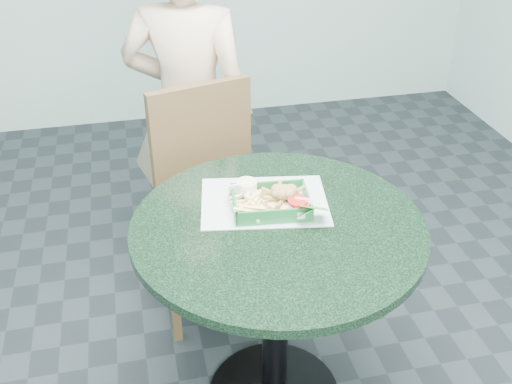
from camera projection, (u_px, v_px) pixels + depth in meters
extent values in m
cylinder|color=black|center=(276.00, 319.00, 1.99)|extent=(0.09, 0.09, 0.70)
cylinder|color=#2A4A35|center=(278.00, 232.00, 1.80)|extent=(0.89, 0.89, 0.03)
cube|color=#592915|center=(211.00, 216.00, 2.38)|extent=(0.43, 0.43, 0.04)
cube|color=#592915|center=(201.00, 138.00, 2.40)|extent=(0.43, 0.04, 0.46)
cube|color=#592915|center=(175.00, 298.00, 2.32)|extent=(0.04, 0.04, 0.43)
cube|color=#592915|center=(266.00, 284.00, 2.39)|extent=(0.04, 0.04, 0.43)
cube|color=#592915|center=(166.00, 242.00, 2.62)|extent=(0.04, 0.04, 0.43)
cube|color=#592915|center=(247.00, 232.00, 2.69)|extent=(0.04, 0.04, 0.43)
imported|color=tan|center=(189.00, 112.00, 2.50)|extent=(0.64, 0.53, 1.50)
cube|color=#B0BFBC|center=(264.00, 207.00, 1.89)|extent=(0.44, 0.35, 0.00)
cube|color=#1A612E|center=(271.00, 213.00, 1.85)|extent=(0.23, 0.17, 0.01)
cube|color=white|center=(271.00, 211.00, 1.85)|extent=(0.22, 0.16, 0.00)
cube|color=#1A612E|center=(265.00, 193.00, 1.90)|extent=(0.23, 0.01, 0.04)
cube|color=#1A612E|center=(277.00, 221.00, 1.77)|extent=(0.23, 0.01, 0.04)
cube|color=#1A612E|center=(306.00, 202.00, 1.86)|extent=(0.01, 0.17, 0.04)
cube|color=#1A612E|center=(235.00, 211.00, 1.82)|extent=(0.01, 0.17, 0.04)
cylinder|color=#DAB665|center=(284.00, 206.00, 1.85)|extent=(0.12, 0.12, 0.02)
cylinder|color=white|center=(245.00, 193.00, 1.87)|extent=(0.06, 0.06, 0.03)
cylinder|color=silver|center=(245.00, 188.00, 1.86)|extent=(0.06, 0.06, 0.00)
cylinder|color=silver|center=(300.00, 213.00, 1.81)|extent=(0.07, 0.07, 0.02)
torus|color=white|center=(300.00, 209.00, 1.80)|extent=(0.07, 0.07, 0.01)
cylinder|color=red|center=(300.00, 206.00, 1.80)|extent=(0.06, 0.06, 0.01)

